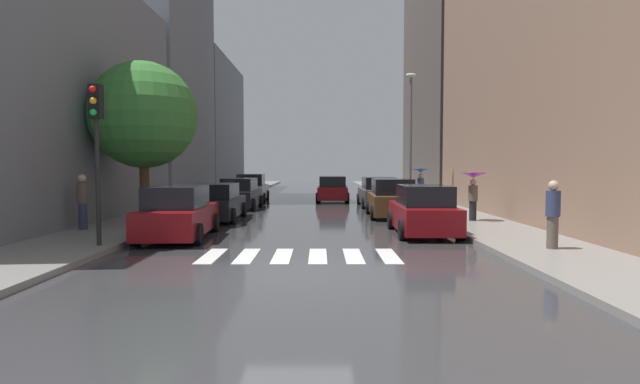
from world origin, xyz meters
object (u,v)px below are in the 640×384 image
car_midroad (333,190)px  traffic_light_left_corner (97,128)px  pedestrian_near_tree (421,179)px  parked_car_right_third (379,193)px  parked_car_right_nearest (424,211)px  street_tree_left (144,115)px  pedestrian_far_side (554,213)px  pedestrian_by_kerb (474,186)px  lamp_post_right (411,129)px  pedestrian_foreground (83,200)px  parked_car_left_fourth (252,189)px  parked_car_right_second (393,199)px  parked_car_left_third (241,194)px  parked_car_left_nearest (179,214)px  parked_car_left_second (217,203)px

car_midroad → traffic_light_left_corner: bearing=162.3°
traffic_light_left_corner → pedestrian_near_tree: bearing=50.1°
parked_car_right_third → car_midroad: (-2.44, 4.21, -0.02)m
parked_car_right_nearest → pedestrian_near_tree: size_ratio=2.18×
pedestrian_near_tree → traffic_light_left_corner: 17.77m
street_tree_left → pedestrian_near_tree: bearing=32.7°
pedestrian_far_side → street_tree_left: (-12.72, 6.32, 3.13)m
pedestrian_by_kerb → street_tree_left: 12.98m
parked_car_right_nearest → lamp_post_right: size_ratio=0.60×
pedestrian_foreground → lamp_post_right: size_ratio=0.25×
car_midroad → pedestrian_by_kerb: pedestrian_by_kerb is taller
parked_car_left_fourth → parked_car_right_nearest: (7.83, -15.70, -0.05)m
parked_car_right_second → pedestrian_near_tree: pedestrian_near_tree is taller
parked_car_left_third → pedestrian_by_kerb: 12.59m
parked_car_left_fourth → lamp_post_right: size_ratio=0.66×
parked_car_left_nearest → parked_car_right_third: size_ratio=0.99×
parked_car_left_second → parked_car_left_fourth: 11.22m
parked_car_right_third → parked_car_left_second: bearing=132.7°
parked_car_left_nearest → parked_car_right_second: bearing=-51.7°
parked_car_right_third → pedestrian_near_tree: pedestrian_near_tree is taller
parked_car_left_nearest → pedestrian_near_tree: bearing=-44.0°
parked_car_right_nearest → parked_car_right_second: size_ratio=1.00×
parked_car_left_third → traffic_light_left_corner: size_ratio=0.97×
parked_car_right_second → car_midroad: size_ratio=0.93×
car_midroad → pedestrian_near_tree: 7.29m
parked_car_left_third → pedestrian_by_kerb: bearing=-123.3°
pedestrian_by_kerb → pedestrian_foreground: bearing=-80.8°
parked_car_left_fourth → parked_car_right_nearest: size_ratio=1.10×
parked_car_right_second → parked_car_right_third: bearing=0.9°
parked_car_left_second → pedestrian_foreground: 5.64m
parked_car_left_third → car_midroad: bearing=-39.9°
parked_car_right_second → traffic_light_left_corner: (-9.16, -9.05, 2.48)m
parked_car_right_nearest → pedestrian_far_side: size_ratio=2.46×
lamp_post_right → pedestrian_foreground: bearing=-139.0°
parked_car_left_third → parked_car_right_nearest: parked_car_right_nearest is taller
parked_car_right_second → parked_car_right_third: parked_car_right_second is taller
parked_car_left_second → street_tree_left: (-2.31, -1.98, 3.47)m
parked_car_left_second → pedestrian_near_tree: (9.78, 5.78, 0.83)m
parked_car_left_fourth → street_tree_left: street_tree_left is taller
parked_car_left_nearest → lamp_post_right: (9.52, 12.41, 3.54)m
parked_car_right_nearest → pedestrian_foreground: (-11.43, 0.15, 0.36)m
parked_car_left_third → parked_car_right_third: bearing=-77.0°
parked_car_right_third → pedestrian_foreground: bearing=135.2°
parked_car_right_nearest → parked_car_right_second: (-0.24, 5.73, 0.03)m
street_tree_left → lamp_post_right: 14.80m
parked_car_left_fourth → lamp_post_right: lamp_post_right is taller
lamp_post_right → traffic_light_left_corner: bearing=-126.6°
parked_car_left_fourth → parked_car_right_second: parked_car_left_fourth is taller
pedestrian_far_side → lamp_post_right: 15.69m
parked_car_left_fourth → pedestrian_far_side: pedestrian_far_side is taller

